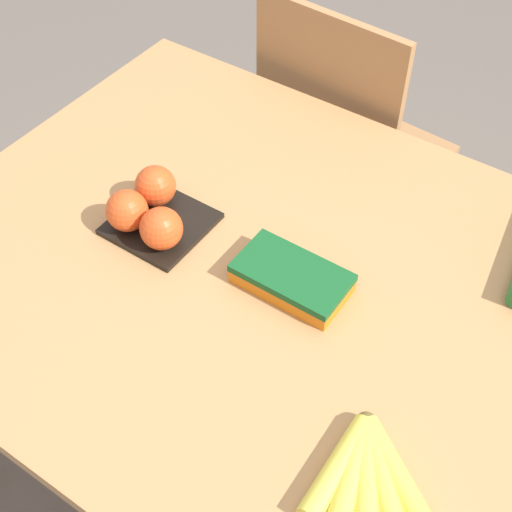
% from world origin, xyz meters
% --- Properties ---
extents(ground_plane, '(12.00, 12.00, 0.00)m').
position_xyz_m(ground_plane, '(0.00, 0.00, 0.00)').
color(ground_plane, '#665B51').
extents(dining_table, '(1.22, 0.98, 0.77)m').
position_xyz_m(dining_table, '(0.00, 0.00, 0.67)').
color(dining_table, '#B27F4C').
rests_on(dining_table, ground_plane).
extents(chair, '(0.45, 0.43, 0.95)m').
position_xyz_m(chair, '(-0.17, 0.66, 0.49)').
color(chair, '#A87547').
rests_on(chair, ground_plane).
extents(banana_bunch, '(0.17, 0.18, 0.04)m').
position_xyz_m(banana_bunch, '(0.34, -0.24, 0.79)').
color(banana_bunch, brown).
rests_on(banana_bunch, dining_table).
extents(tomato_pack, '(0.17, 0.17, 0.09)m').
position_xyz_m(tomato_pack, '(-0.21, -0.03, 0.82)').
color(tomato_pack, black).
rests_on(tomato_pack, dining_table).
extents(carrot_bag, '(0.19, 0.11, 0.04)m').
position_xyz_m(carrot_bag, '(0.07, 0.00, 0.80)').
color(carrot_bag, orange).
rests_on(carrot_bag, dining_table).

